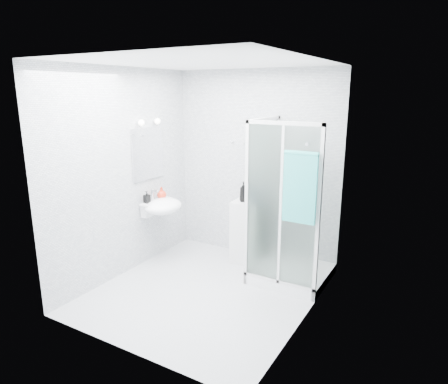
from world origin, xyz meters
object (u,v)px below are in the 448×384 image
Objects in this scene: shower_enclosure at (284,246)px; shampoo_bottle_b at (254,192)px; storage_cabinet at (247,232)px; soap_dispenser_black at (147,197)px; shampoo_bottle_a at (243,192)px; wall_basin at (162,206)px; hand_towel at (300,186)px; soap_dispenser_orange at (162,193)px.

shampoo_bottle_b is at bearing 153.37° from shower_enclosure.
shower_enclosure reaches higher than storage_cabinet.
shampoo_bottle_b reaches higher than soap_dispenser_black.
storage_cabinet is at bearing 45.85° from shampoo_bottle_a.
shampoo_bottle_b is 1.42m from soap_dispenser_black.
shower_enclosure reaches higher than soap_dispenser_black.
wall_basin is 1.12m from shampoo_bottle_a.
soap_dispenser_black is (-2.09, -0.06, -0.39)m from hand_towel.
hand_towel is at bearing 1.67° from soap_dispenser_black.
shampoo_bottle_b is 1.27m from soap_dispenser_orange.
soap_dispenser_orange is at bearing -159.69° from storage_cabinet.
shampoo_bottle_b is (1.09, 0.60, 0.20)m from wall_basin.
hand_towel is 1.16m from shampoo_bottle_b.
shampoo_bottle_b is (-0.57, 0.29, 0.55)m from shower_enclosure.
soap_dispenser_orange is (-1.17, -0.49, -0.05)m from shampoo_bottle_b.
soap_dispenser_orange is (-1.74, -0.20, 0.50)m from shower_enclosure.
wall_basin is (-1.66, -0.32, 0.35)m from shower_enclosure.
hand_towel is (1.96, -0.09, 0.54)m from wall_basin.
shampoo_bottle_a reaches higher than soap_dispenser_black.
storage_cabinet is 1.43m from soap_dispenser_black.
storage_cabinet is 1.11× the size of hand_towel.
shampoo_bottle_b reaches higher than soap_dispenser_orange.
wall_basin reaches higher than storage_cabinet.
shower_enclosure is 0.70m from storage_cabinet.
storage_cabinet is 3.42× the size of shampoo_bottle_b.
shampoo_bottle_a is at bearing 29.02° from wall_basin.
shampoo_bottle_b is at bearing 29.01° from wall_basin.
soap_dispenser_orange reaches higher than storage_cabinet.
soap_dispenser_black is at bearing -147.97° from shampoo_bottle_a.
hand_towel reaches higher than shampoo_bottle_b.
shower_enclosure is 0.84m from shampoo_bottle_b.
shower_enclosure is at bearing 14.56° from soap_dispenser_black.
hand_towel is at bearing -5.59° from soap_dispenser_orange.
storage_cabinet is 3.21× the size of shampoo_bottle_a.
wall_basin is at bearing -150.99° from shampoo_bottle_b.
shower_enclosure is at bearing 6.57° from soap_dispenser_orange.
shampoo_bottle_b is at bearing 31.73° from soap_dispenser_black.
hand_towel reaches higher than soap_dispenser_black.
shampoo_bottle_a reaches higher than shampoo_bottle_b.
soap_dispenser_black is at bearing -149.95° from storage_cabinet.
shower_enclosure is at bearing -26.63° from shampoo_bottle_b.
shampoo_bottle_a is 1.68× the size of soap_dispenser_black.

